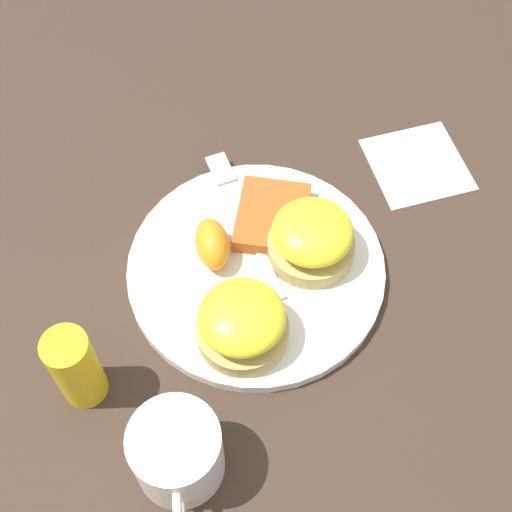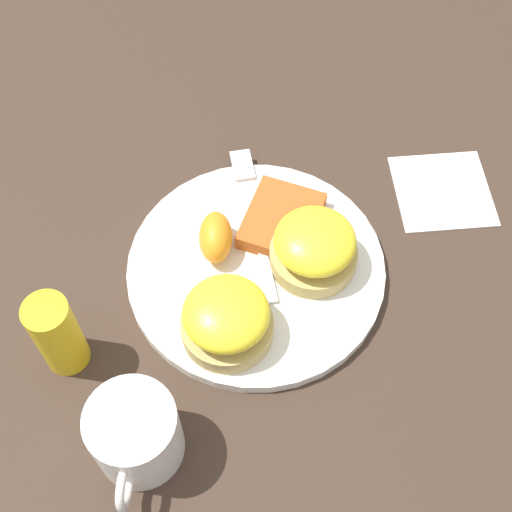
{
  "view_description": "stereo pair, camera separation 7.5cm",
  "coord_description": "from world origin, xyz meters",
  "views": [
    {
      "loc": [
        0.39,
        -0.04,
        0.67
      ],
      "look_at": [
        0.0,
        0.0,
        0.03
      ],
      "focal_mm": 50.0,
      "sensor_mm": 36.0,
      "label": 1
    },
    {
      "loc": [
        0.39,
        0.04,
        0.67
      ],
      "look_at": [
        0.0,
        0.0,
        0.03
      ],
      "focal_mm": 50.0,
      "sensor_mm": 36.0,
      "label": 2
    }
  ],
  "objects": [
    {
      "name": "ground_plane",
      "position": [
        0.0,
        0.0,
        0.0
      ],
      "size": [
        1.1,
        1.1,
        0.0
      ],
      "primitive_type": "plane",
      "color": "#38281E"
    },
    {
      "name": "plate",
      "position": [
        0.0,
        0.0,
        0.01
      ],
      "size": [
        0.28,
        0.28,
        0.01
      ],
      "primitive_type": "cylinder",
      "color": "silver",
      "rests_on": "ground_plane"
    },
    {
      "name": "sandwich_benedict_left",
      "position": [
        0.08,
        -0.02,
        0.04
      ],
      "size": [
        0.09,
        0.09,
        0.06
      ],
      "color": "tan",
      "rests_on": "plate"
    },
    {
      "name": "sandwich_benedict_right",
      "position": [
        -0.01,
        0.06,
        0.04
      ],
      "size": [
        0.09,
        0.09,
        0.06
      ],
      "color": "tan",
      "rests_on": "plate"
    },
    {
      "name": "hashbrown_patty",
      "position": [
        -0.05,
        0.02,
        0.02
      ],
      "size": [
        0.11,
        0.1,
        0.02
      ],
      "primitive_type": "cube",
      "rotation": [
        0.0,
        0.0,
        -0.25
      ],
      "color": "#AF5320",
      "rests_on": "plate"
    },
    {
      "name": "orange_wedge",
      "position": [
        -0.02,
        -0.05,
        0.04
      ],
      "size": [
        0.06,
        0.04,
        0.04
      ],
      "primitive_type": "ellipsoid",
      "rotation": [
        0.0,
        0.0,
        3.25
      ],
      "color": "orange",
      "rests_on": "plate"
    },
    {
      "name": "fork",
      "position": [
        -0.07,
        -0.01,
        0.02
      ],
      "size": [
        0.2,
        0.07,
        0.0
      ],
      "color": "silver",
      "rests_on": "plate"
    },
    {
      "name": "cup",
      "position": [
        0.2,
        -0.09,
        0.04
      ],
      "size": [
        0.11,
        0.08,
        0.08
      ],
      "color": "silver",
      "rests_on": "ground_plane"
    },
    {
      "name": "napkin",
      "position": [
        -0.13,
        0.21,
        0.0
      ],
      "size": [
        0.13,
        0.13,
        0.0
      ],
      "primitive_type": "cube",
      "rotation": [
        0.0,
        0.0,
        0.19
      ],
      "color": "white",
      "rests_on": "ground_plane"
    },
    {
      "name": "condiment_bottle",
      "position": [
        0.12,
        -0.18,
        0.05
      ],
      "size": [
        0.04,
        0.04,
        0.1
      ],
      "primitive_type": "cylinder",
      "color": "gold",
      "rests_on": "ground_plane"
    }
  ]
}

